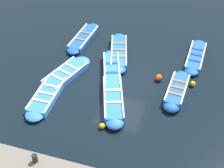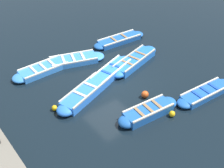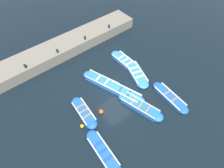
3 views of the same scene
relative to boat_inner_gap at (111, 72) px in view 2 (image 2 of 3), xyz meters
name	(u,v)px [view 2 (image 2 of 3)]	position (x,y,z in m)	size (l,w,h in m)	color
ground_plane	(112,84)	(-0.43, -0.65, -0.20)	(120.00, 120.00, 0.00)	black
boat_inner_gap	(111,72)	(0.00, 0.00, 0.00)	(3.65, 1.88, 0.45)	blue
boat_broadside	(73,60)	(-0.95, 2.28, -0.05)	(3.74, 2.06, 0.36)	#3884E0
boat_alongside	(134,61)	(1.71, 0.08, 0.00)	(3.97, 1.80, 0.44)	blue
boat_centre	(119,40)	(2.61, 2.58, -0.05)	(3.64, 1.07, 0.35)	#1E59AD
boat_end_of_row	(43,69)	(-2.72, 2.51, -0.04)	(3.58, 1.03, 0.37)	#3884E0
boat_stern_in	(148,112)	(-0.59, -3.57, 0.01)	(3.20, 1.04, 0.46)	#1E59AD
boat_tucked	(86,93)	(-2.08, -0.70, 0.00)	(3.91, 2.04, 0.46)	blue
boat_mid_row	(205,93)	(2.61, -4.21, -0.05)	(3.56, 1.01, 0.36)	#1E59AD
buoy_orange_near	(172,114)	(0.22, -4.27, -0.06)	(0.28, 0.28, 0.28)	#EAB214
buoy_yellow_far	(55,108)	(-3.80, -0.69, -0.06)	(0.27, 0.27, 0.27)	#EAB214
buoy_white_drifting	(145,94)	(0.16, -2.52, -0.02)	(0.36, 0.36, 0.36)	#E05119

